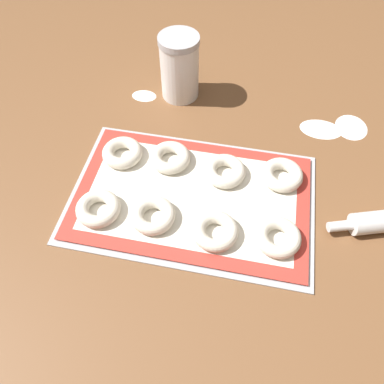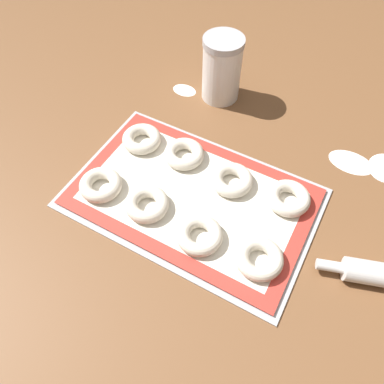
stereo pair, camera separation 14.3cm
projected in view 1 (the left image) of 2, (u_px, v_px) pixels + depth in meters
ground_plane at (198, 206)px, 0.81m from camera, size 2.80×2.80×0.00m
baking_tray at (192, 198)px, 0.82m from camera, size 0.53×0.34×0.01m
baking_mat at (192, 196)px, 0.81m from camera, size 0.50×0.31×0.00m
bagel_front_far_left at (98, 208)px, 0.77m from camera, size 0.09×0.09×0.03m
bagel_front_mid_left at (153, 215)px, 0.76m from camera, size 0.09×0.09×0.03m
bagel_front_mid_right at (215, 231)px, 0.74m from camera, size 0.09×0.09×0.03m
bagel_front_far_right at (278, 237)px, 0.73m from camera, size 0.09×0.09×0.03m
bagel_back_far_left at (122, 153)px, 0.86m from camera, size 0.09×0.09×0.03m
bagel_back_mid_left at (170, 157)px, 0.86m from camera, size 0.09×0.09×0.03m
bagel_back_mid_right at (225, 171)px, 0.83m from camera, size 0.09×0.09×0.03m
bagel_back_far_right at (282, 175)px, 0.83m from camera, size 0.09×0.09×0.03m
flour_canister at (180, 67)px, 0.95m from camera, size 0.10×0.10×0.17m
flour_patch_near at (144, 96)px, 1.02m from camera, size 0.07×0.05×0.00m
flour_patch_far at (351, 127)px, 0.95m from camera, size 0.08×0.09×0.00m
flour_patch_side at (321, 129)px, 0.94m from camera, size 0.11×0.07×0.00m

